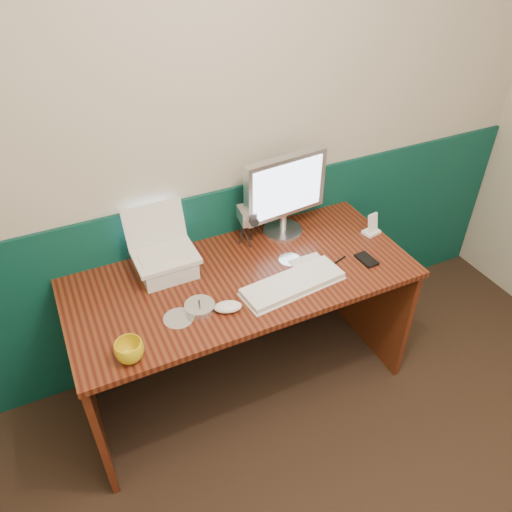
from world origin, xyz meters
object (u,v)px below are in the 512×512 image
keyboard (293,284)px  monitor (284,195)px  laptop (163,238)px  desk (243,333)px  camcorder (247,226)px  mug (129,351)px

keyboard → monitor: bearing=62.2°
monitor → laptop: bearing=-180.0°
laptop → monitor: monitor is taller
desk → monitor: monitor is taller
desk → monitor: (0.33, 0.23, 0.59)m
laptop → camcorder: size_ratio=1.34×
keyboard → mug: mug is taller
monitor → keyboard: bearing=-117.8°
camcorder → desk: bearing=-112.5°
keyboard → camcorder: size_ratio=2.24×
monitor → camcorder: (-0.21, -0.01, -0.11)m
desk → laptop: laptop is taller
laptop → mug: laptop is taller
mug → laptop: bearing=57.1°
laptop → mug: (-0.28, -0.44, -0.16)m
desk → laptop: bearing=151.1°
laptop → keyboard: 0.61m
keyboard → laptop: bearing=139.1°
desk → camcorder: (0.13, 0.22, 0.48)m
laptop → monitor: (0.64, 0.07, 0.02)m
camcorder → mug: bearing=-138.3°
desk → mug: size_ratio=14.36×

